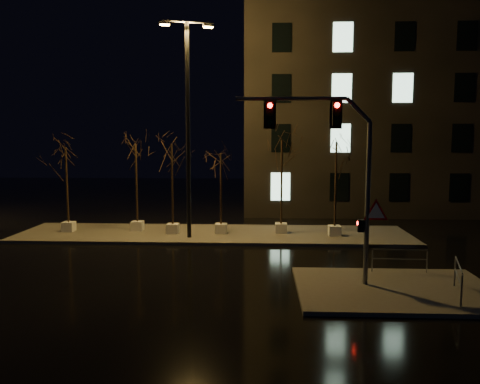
{
  "coord_description": "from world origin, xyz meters",
  "views": [
    {
      "loc": [
        2.71,
        -19.92,
        5.4
      ],
      "look_at": [
        1.63,
        3.21,
        2.8
      ],
      "focal_mm": 35.0,
      "sensor_mm": 36.0,
      "label": 1
    }
  ],
  "objects": [
    {
      "name": "sidewalk_corner",
      "position": [
        7.5,
        -3.5,
        0.07
      ],
      "size": [
        7.0,
        5.0,
        0.15
      ],
      "primitive_type": "cube",
      "color": "#4C4944",
      "rests_on": "ground"
    },
    {
      "name": "tree_1",
      "position": [
        -4.47,
        6.47,
        4.03
      ],
      "size": [
        1.8,
        1.8,
        5.11
      ],
      "color": "silver",
      "rests_on": "median"
    },
    {
      "name": "guard_rail_a",
      "position": [
        8.2,
        -1.5,
        0.76
      ],
      "size": [
        2.17,
        0.13,
        0.94
      ],
      "rotation": [
        0.0,
        0.0,
        -0.04
      ],
      "color": "slate",
      "rests_on": "sidewalk_corner"
    },
    {
      "name": "guard_rail_b",
      "position": [
        9.34,
        -4.29,
        0.86
      ],
      "size": [
        0.73,
        2.23,
        1.1
      ],
      "rotation": [
        0.0,
        0.0,
        1.27
      ],
      "color": "slate",
      "rests_on": "sidewalk_corner"
    },
    {
      "name": "tree_2",
      "position": [
        -2.26,
        5.75,
        4.06
      ],
      "size": [
        1.8,
        1.8,
        5.15
      ],
      "color": "silver",
      "rests_on": "median"
    },
    {
      "name": "tree_5",
      "position": [
        6.73,
        5.57,
        4.15
      ],
      "size": [
        1.8,
        1.8,
        5.27
      ],
      "color": "silver",
      "rests_on": "median"
    },
    {
      "name": "building",
      "position": [
        14.0,
        18.0,
        7.5
      ],
      "size": [
        25.0,
        12.0,
        15.0
      ],
      "primitive_type": "cube",
      "color": "black",
      "rests_on": "ground"
    },
    {
      "name": "tree_3",
      "position": [
        0.44,
        5.9,
        3.64
      ],
      "size": [
        1.8,
        1.8,
        4.59
      ],
      "color": "silver",
      "rests_on": "median"
    },
    {
      "name": "median",
      "position": [
        0.0,
        6.0,
        0.07
      ],
      "size": [
        22.0,
        5.0,
        0.15
      ],
      "primitive_type": "cube",
      "color": "#4C4944",
      "rests_on": "ground"
    },
    {
      "name": "tree_4",
      "position": [
        3.82,
        6.16,
        4.22
      ],
      "size": [
        1.8,
        1.8,
        5.37
      ],
      "color": "silver",
      "rests_on": "median"
    },
    {
      "name": "tree_0",
      "position": [
        -8.37,
        6.07,
        3.91
      ],
      "size": [
        1.8,
        1.8,
        4.95
      ],
      "color": "silver",
      "rests_on": "median"
    },
    {
      "name": "streetlight_main",
      "position": [
        -1.19,
        4.78,
        6.69
      ],
      "size": [
        2.8,
        1.07,
        11.34
      ],
      "rotation": [
        0.0,
        0.0,
        0.27
      ],
      "color": "black",
      "rests_on": "median"
    },
    {
      "name": "traffic_signal_mast",
      "position": [
        5.41,
        -3.12,
        4.59
      ],
      "size": [
        5.53,
        0.22,
        6.76
      ],
      "rotation": [
        0.0,
        0.0,
        -0.0
      ],
      "color": "slate",
      "rests_on": "sidewalk_corner"
    },
    {
      "name": "ground",
      "position": [
        0.0,
        0.0,
        0.0
      ],
      "size": [
        90.0,
        90.0,
        0.0
      ],
      "primitive_type": "plane",
      "color": "black",
      "rests_on": "ground"
    }
  ]
}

